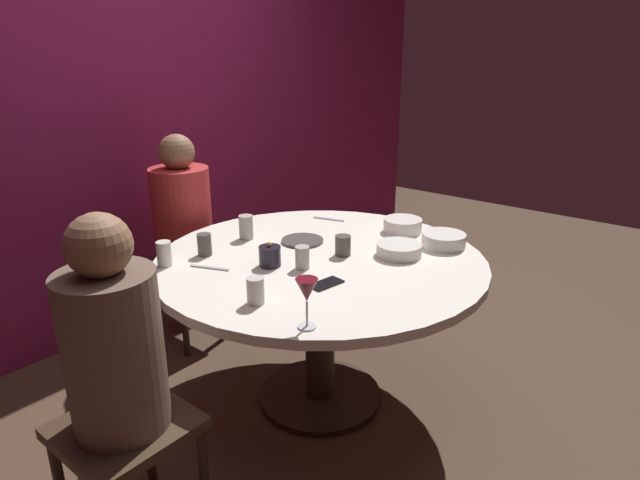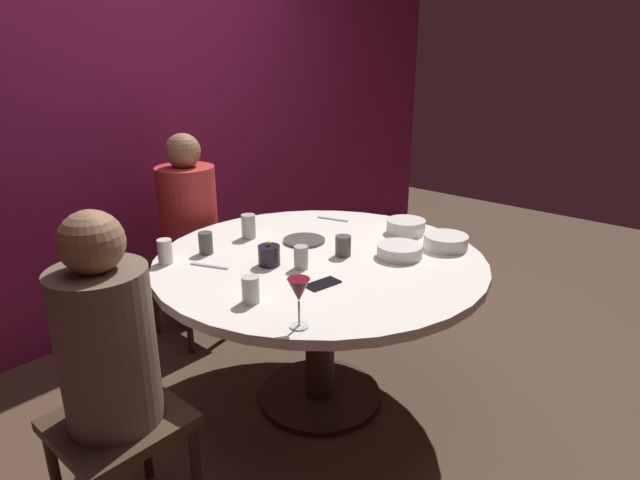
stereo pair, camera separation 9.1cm
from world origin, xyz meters
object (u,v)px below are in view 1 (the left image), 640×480
(bowl_salad_center, at_px, (399,250))
(cup_center_front, at_px, (343,246))
(wine_glass, at_px, (307,292))
(dinner_plate, at_px, (302,241))
(cell_phone, at_px, (326,284))
(cup_far_edge, at_px, (246,227))
(seated_diner_left, at_px, (114,354))
(cup_beside_wine, at_px, (255,291))
(candle_holder, at_px, (270,256))
(cup_near_candle, at_px, (302,258))
(bowl_small_white, at_px, (403,225))
(seated_diner_back, at_px, (182,218))
(cup_by_left_diner, at_px, (204,245))
(bowl_serving_large, at_px, (444,240))
(dining_table, at_px, (320,284))
(cup_by_right_diner, at_px, (164,254))

(bowl_salad_center, height_order, cup_center_front, cup_center_front)
(wine_glass, relative_size, dinner_plate, 0.87)
(cell_phone, relative_size, cup_far_edge, 1.19)
(seated_diner_left, height_order, cup_beside_wine, seated_diner_left)
(candle_holder, xyz_separation_m, cup_near_candle, (0.06, -0.13, 0.00))
(bowl_small_white, bearing_deg, dinner_plate, 146.37)
(cup_beside_wine, bearing_deg, seated_diner_back, 65.20)
(dinner_plate, xyz_separation_m, cup_by_left_diner, (-0.41, 0.23, 0.04))
(seated_diner_back, relative_size, dinner_plate, 5.95)
(bowl_serving_large, bearing_deg, bowl_small_white, 75.80)
(cup_far_edge, bearing_deg, cell_phone, -105.91)
(cup_center_front, height_order, cup_far_edge, cup_far_edge)
(dining_table, distance_m, bowl_serving_large, 0.62)
(cup_center_front, bearing_deg, dinner_plate, 86.06)
(dining_table, bearing_deg, dinner_plate, 62.51)
(bowl_serving_large, xyz_separation_m, bowl_salad_center, (-0.24, 0.10, -0.00))
(bowl_serving_large, height_order, cup_by_right_diner, cup_by_right_diner)
(bowl_serving_large, distance_m, bowl_small_white, 0.27)
(wine_glass, bearing_deg, seated_diner_back, 68.78)
(bowl_salad_center, height_order, bowl_small_white, bowl_small_white)
(bowl_salad_center, bearing_deg, wine_glass, -171.80)
(cell_phone, height_order, cup_far_edge, cup_far_edge)
(cup_near_candle, xyz_separation_m, cup_beside_wine, (-0.36, -0.08, 0.00))
(bowl_serving_large, bearing_deg, cup_far_edge, 122.41)
(wine_glass, xyz_separation_m, cell_phone, (0.31, 0.17, -0.12))
(dinner_plate, height_order, cup_far_edge, cup_far_edge)
(seated_diner_left, bearing_deg, cup_by_left_diner, 30.61)
(cell_phone, height_order, cup_near_candle, cup_near_candle)
(wine_glass, relative_size, cup_by_right_diner, 1.62)
(bowl_salad_center, distance_m, cup_near_candle, 0.46)
(cup_near_candle, bearing_deg, seated_diner_back, 81.47)
(cup_beside_wine, bearing_deg, bowl_small_white, 0.51)
(cell_phone, distance_m, cup_center_front, 0.34)
(dining_table, distance_m, dinner_plate, 0.26)
(cup_by_right_diner, bearing_deg, bowl_small_white, -28.12)
(cup_far_edge, bearing_deg, cup_by_left_diner, -175.83)
(cup_beside_wine, bearing_deg, cup_by_right_diner, 88.95)
(bowl_small_white, relative_size, cup_center_front, 2.11)
(cell_phone, xyz_separation_m, cup_far_edge, (0.18, 0.65, 0.06))
(dinner_plate, height_order, cup_near_candle, cup_near_candle)
(dining_table, bearing_deg, seated_diner_left, 180.00)
(wine_glass, bearing_deg, bowl_serving_large, 0.60)
(cup_by_left_diner, xyz_separation_m, cup_beside_wine, (-0.20, -0.53, 0.00))
(seated_diner_back, bearing_deg, dinner_plate, 7.01)
(cup_center_front, bearing_deg, bowl_salad_center, -51.68)
(bowl_small_white, bearing_deg, cup_center_front, 175.43)
(bowl_small_white, bearing_deg, cup_beside_wine, -179.49)
(cup_center_front, bearing_deg, wine_glass, -153.19)
(dining_table, xyz_separation_m, bowl_salad_center, (0.24, -0.27, 0.16))
(bowl_serving_large, xyz_separation_m, cup_by_right_diner, (-0.98, 0.82, 0.02))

